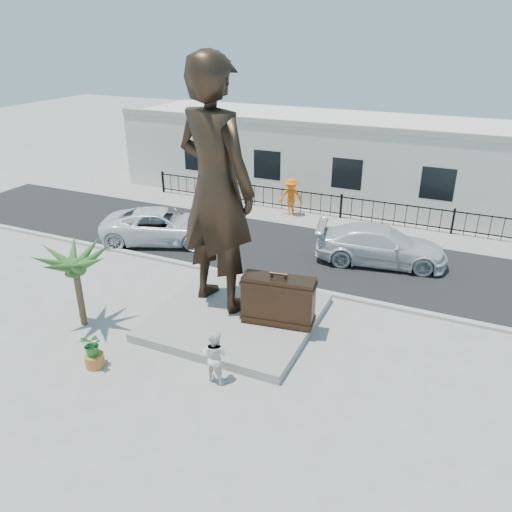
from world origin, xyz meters
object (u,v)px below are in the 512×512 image
at_px(statue, 216,188).
at_px(tourist, 215,356).
at_px(car_white, 163,226).
at_px(suitcase, 278,300).

height_order(statue, tourist, statue).
relative_size(tourist, car_white, 0.29).
height_order(statue, car_white, statue).
height_order(suitcase, car_white, suitcase).
bearing_deg(statue, tourist, 132.09).
bearing_deg(statue, suitcase, -175.05).
distance_m(statue, car_white, 7.76).
distance_m(statue, tourist, 5.38).
distance_m(suitcase, car_white, 9.07).
bearing_deg(car_white, suitcase, -144.19).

